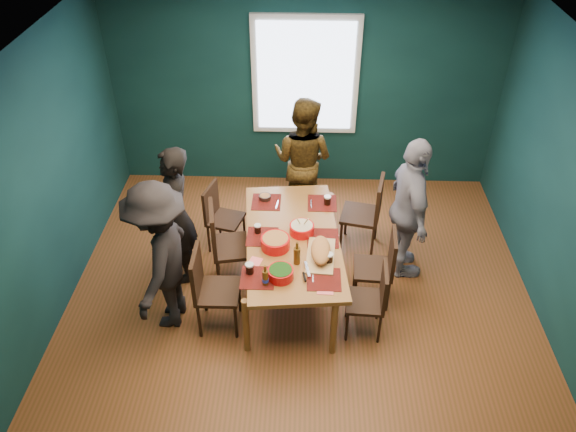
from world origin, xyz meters
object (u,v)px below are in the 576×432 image
person_right (409,210)px  chair_right_mid (382,263)px  chair_left_near (208,285)px  person_back (303,160)px  person_far_left (177,217)px  dining_table (293,243)px  person_near_left (161,258)px  cutting_board (321,252)px  chair_right_far (369,209)px  chair_right_near (373,296)px  chair_left_mid (225,240)px  bowl_salad (275,242)px  bowl_dumpling (302,229)px  bowl_herbs (281,273)px  chair_left_far (219,213)px

person_right → chair_right_mid: bearing=139.6°
chair_left_near → person_back: bearing=64.8°
chair_left_near → person_far_left: (-0.43, 0.75, 0.26)m
dining_table → chair_left_near: chair_left_near is taller
chair_left_near → chair_right_mid: chair_left_near is taller
person_near_left → cutting_board: (1.54, 0.18, -0.04)m
chair_right_far → chair_right_near: bearing=-80.4°
person_far_left → chair_left_mid: bearing=64.9°
person_right → chair_right_near: bearing=147.3°
chair_right_near → bowl_salad: size_ratio=2.79×
person_right → person_near_left: size_ratio=1.02×
chair_right_near → person_right: 1.09m
chair_right_mid → bowl_dumpling: bowl_dumpling is taller
dining_table → chair_right_mid: bearing=-13.3°
person_right → bowl_herbs: 1.64m
chair_left_near → person_near_left: person_near_left is taller
chair_left_mid → cutting_board: chair_left_mid is taller
chair_right_near → chair_left_far: bearing=145.6°
chair_right_far → bowl_salad: (-1.03, -0.91, 0.23)m
person_back → bowl_herbs: (-0.18, -2.00, -0.03)m
dining_table → chair_left_far: bearing=135.2°
chair_left_mid → person_far_left: size_ratio=0.62×
chair_left_far → bowl_dumpling: size_ratio=3.24×
person_far_left → bowl_salad: (1.07, -0.36, -0.02)m
chair_left_mid → chair_right_far: size_ratio=1.06×
chair_right_far → chair_right_mid: bearing=-73.5°
dining_table → chair_right_far: chair_right_far is taller
dining_table → bowl_salad: (-0.17, -0.16, 0.13)m
person_far_left → person_near_left: bearing=-14.2°
bowl_dumpling → chair_right_far: bearing=40.9°
chair_left_mid → bowl_herbs: (0.63, -0.70, 0.19)m
person_back → bowl_salad: 1.57m
bowl_salad → person_right: bearing=20.3°
dining_table → person_right: size_ratio=1.18×
chair_left_far → chair_left_mid: bearing=-60.5°
person_back → bowl_herbs: bearing=108.9°
person_near_left → dining_table: bearing=116.4°
person_back → bowl_salad: person_back is taller
chair_right_far → bowl_dumpling: (-0.77, -0.67, 0.22)m
chair_left_far → chair_left_mid: (0.15, -0.63, 0.10)m
cutting_board → chair_right_mid: bearing=18.9°
chair_left_far → bowl_herbs: bearing=-43.7°
person_near_left → bowl_herbs: bearing=89.3°
chair_right_far → cutting_board: (-0.58, -1.04, 0.23)m
chair_left_far → person_near_left: person_near_left is taller
dining_table → chair_left_mid: chair_left_mid is taller
chair_right_far → person_near_left: bearing=-137.9°
chair_left_near → bowl_salad: bearing=30.5°
bowl_herbs → cutting_board: bearing=39.4°
dining_table → person_near_left: 1.35m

